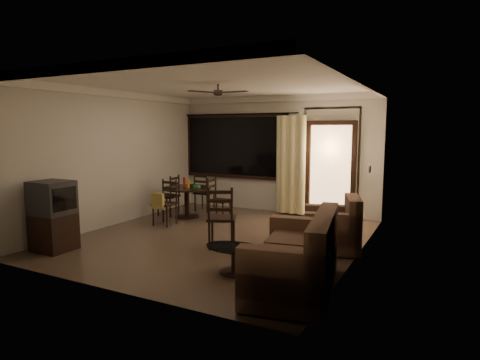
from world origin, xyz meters
The scene contains 12 objects.
ground centered at (0.00, 0.00, 0.00)m, with size 5.50×5.50×0.00m, color #7F6651.
room_shell centered at (0.59, 1.77, 1.83)m, with size 5.50×6.70×5.50m.
dining_table centered at (-1.54, 1.20, 0.55)m, with size 1.10×1.10×0.91m.
dining_chair_west centered at (-2.04, 1.17, 0.28)m, with size 0.43×0.43×0.95m.
dining_chair_east centered at (-0.71, 1.22, 0.28)m, with size 0.43×0.43×0.95m.
dining_chair_south centered at (-1.52, 0.34, 0.31)m, with size 0.43×0.49×0.95m.
dining_chair_north centered at (-1.57, 1.98, 0.28)m, with size 0.43×0.43×0.95m.
tv_cabinet centered at (-2.05, -1.92, 0.58)m, with size 0.63×0.56×1.16m.
sofa centered at (2.12, -1.66, 0.38)m, with size 1.23×1.92×0.95m.
armchair centered at (2.10, 0.20, 0.37)m, with size 1.10×1.10×0.89m.
coffee_table centered at (1.13, -1.51, 0.25)m, with size 0.87×0.52×0.38m.
side_chair centered at (0.35, -0.51, 0.32)m, with size 0.62×0.62×1.06m.
Camera 1 is at (3.66, -6.28, 1.99)m, focal length 30.00 mm.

